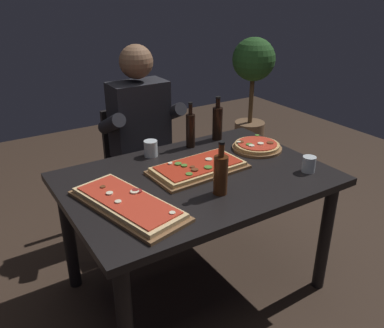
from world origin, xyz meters
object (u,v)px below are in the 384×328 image
object	(u,v)px
pizza_round_far	(257,146)
vinegar_bottle_green	(191,129)
potted_plant_corner	(252,87)
wine_bottle_dark	(217,122)
pizza_rectangular_front	(198,168)
diner_chair	(137,162)
tumbler_near_camera	(151,148)
seated_diner	(143,134)
tumbler_far_side	(309,165)
dining_table	(197,191)
oil_bottle_amber	(221,174)
pizza_rectangular_left	(128,203)

from	to	relation	value
pizza_round_far	vinegar_bottle_green	world-z (taller)	vinegar_bottle_green
potted_plant_corner	wine_bottle_dark	bearing A→B (deg)	-138.86
pizza_round_far	potted_plant_corner	xyz separation A→B (m)	(1.04, 1.28, -0.03)
pizza_rectangular_front	diner_chair	world-z (taller)	diner_chair
tumbler_near_camera	diner_chair	world-z (taller)	diner_chair
seated_diner	pizza_round_far	bearing A→B (deg)	-52.42
vinegar_bottle_green	tumbler_far_side	xyz separation A→B (m)	(0.35, -0.65, -0.08)
dining_table	vinegar_bottle_green	size ratio (longest dim) A/B	4.87
pizza_round_far	diner_chair	bearing A→B (deg)	122.82
oil_bottle_amber	potted_plant_corner	bearing A→B (deg)	45.87
pizza_round_far	vinegar_bottle_green	size ratio (longest dim) A/B	1.06
wine_bottle_dark	oil_bottle_amber	xyz separation A→B (m)	(-0.42, -0.62, -0.01)
pizza_rectangular_left	pizza_round_far	bearing A→B (deg)	12.82
oil_bottle_amber	tumbler_far_side	xyz separation A→B (m)	(0.55, -0.06, -0.07)
pizza_rectangular_front	potted_plant_corner	size ratio (longest dim) A/B	0.45
dining_table	diner_chair	distance (m)	0.87
vinegar_bottle_green	pizza_rectangular_left	bearing A→B (deg)	-143.42
seated_diner	pizza_rectangular_front	bearing A→B (deg)	-90.04
pizza_rectangular_front	tumbler_far_side	size ratio (longest dim) A/B	6.23
dining_table	tumbler_far_side	size ratio (longest dim) A/B	16.10
wine_bottle_dark	tumbler_near_camera	bearing A→B (deg)	-177.81
wine_bottle_dark	potted_plant_corner	size ratio (longest dim) A/B	0.24
dining_table	vinegar_bottle_green	world-z (taller)	vinegar_bottle_green
vinegar_bottle_green	seated_diner	distance (m)	0.41
pizza_round_far	seated_diner	xyz separation A→B (m)	(-0.48, 0.62, -0.02)
pizza_round_far	oil_bottle_amber	bearing A→B (deg)	-147.34
pizza_round_far	wine_bottle_dark	xyz separation A→B (m)	(-0.10, 0.28, 0.10)
oil_bottle_amber	seated_diner	size ratio (longest dim) A/B	0.20
diner_chair	pizza_rectangular_front	bearing A→B (deg)	-90.04
pizza_rectangular_front	pizza_round_far	bearing A→B (deg)	8.15
dining_table	wine_bottle_dark	xyz separation A→B (m)	(0.41, 0.39, 0.21)
tumbler_near_camera	potted_plant_corner	size ratio (longest dim) A/B	0.08
pizza_rectangular_left	tumbler_near_camera	distance (m)	0.60
oil_bottle_amber	tumbler_near_camera	distance (m)	0.60
potted_plant_corner	tumbler_near_camera	bearing A→B (deg)	-148.18
wine_bottle_dark	vinegar_bottle_green	xyz separation A→B (m)	(-0.22, -0.02, -0.00)
wine_bottle_dark	seated_diner	size ratio (longest dim) A/B	0.22
tumbler_near_camera	tumbler_far_side	distance (m)	0.91
pizza_rectangular_left	wine_bottle_dark	bearing A→B (deg)	30.00
pizza_round_far	diner_chair	size ratio (longest dim) A/B	0.35
vinegar_bottle_green	diner_chair	distance (m)	0.63
tumbler_far_side	diner_chair	world-z (taller)	diner_chair
tumbler_far_side	wine_bottle_dark	bearing A→B (deg)	100.96
tumbler_near_camera	diner_chair	xyz separation A→B (m)	(0.12, 0.48, -0.30)
vinegar_bottle_green	dining_table	bearing A→B (deg)	-117.47
oil_bottle_amber	diner_chair	world-z (taller)	oil_bottle_amber
dining_table	tumbler_near_camera	world-z (taller)	tumbler_near_camera
diner_chair	vinegar_bottle_green	bearing A→B (deg)	-72.44
pizza_rectangular_front	vinegar_bottle_green	world-z (taller)	vinegar_bottle_green
pizza_round_far	tumbler_near_camera	bearing A→B (deg)	156.74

